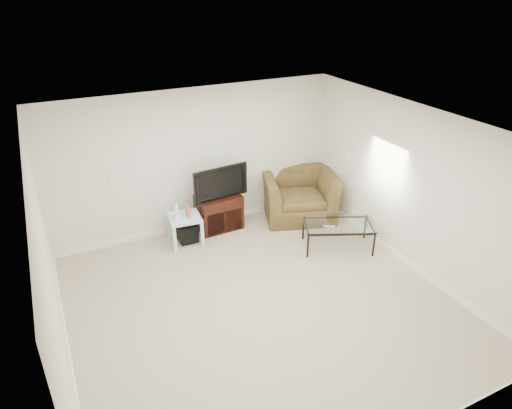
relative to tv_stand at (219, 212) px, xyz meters
name	(u,v)px	position (x,y,z in m)	size (l,w,h in m)	color
floor	(262,305)	(-0.29, -2.28, -0.32)	(5.00, 5.00, 0.00)	tan
ceiling	(263,130)	(-0.29, -2.28, 2.18)	(5.00, 5.00, 0.00)	white
wall_back	(196,161)	(-0.29, 0.22, 0.93)	(5.00, 0.02, 2.50)	silver
wall_left	(49,278)	(-2.79, -2.28, 0.93)	(0.02, 5.00, 2.50)	silver
wall_right	(413,189)	(2.21, -2.28, 0.93)	(0.02, 5.00, 2.50)	silver
plate_back	(112,176)	(-1.69, 0.21, 0.93)	(0.12, 0.02, 0.12)	white
plate_right_switch	(347,155)	(2.20, -0.68, 0.93)	(0.02, 0.09, 0.13)	white
plate_right_outlet	(353,210)	(2.20, -0.98, -0.02)	(0.02, 0.08, 0.12)	white
tv_stand	(219,212)	(0.00, 0.00, 0.00)	(0.76, 0.53, 0.63)	black
dvd_player	(219,202)	(0.00, -0.04, 0.21)	(0.39, 0.27, 0.05)	black
television	(218,181)	(0.00, -0.03, 0.61)	(0.93, 0.19, 0.58)	black
side_table	(186,229)	(-0.70, -0.23, -0.07)	(0.51, 0.51, 0.49)	silver
subwoofer	(187,232)	(-0.66, -0.21, -0.14)	(0.31, 0.31, 0.31)	black
game_console	(177,212)	(-0.82, -0.24, 0.29)	(0.05, 0.16, 0.23)	white
game_case	(188,211)	(-0.64, -0.26, 0.27)	(0.05, 0.14, 0.20)	#CC4C4C
recliner	(299,188)	(1.51, -0.23, 0.25)	(1.30, 0.84, 1.14)	#4D2F21
coffee_table	(338,236)	(1.51, -1.50, -0.09)	(1.14, 0.65, 0.45)	black
remote	(329,227)	(1.31, -1.52, 0.14)	(0.18, 0.05, 0.02)	#B2B2B7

